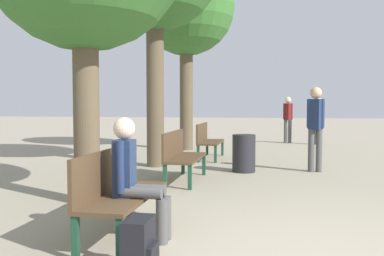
{
  "coord_description": "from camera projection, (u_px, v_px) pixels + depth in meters",
  "views": [
    {
      "loc": [
        -0.31,
        -3.76,
        1.36
      ],
      "look_at": [
        -2.13,
        6.13,
        0.81
      ],
      "focal_mm": 40.0,
      "sensor_mm": 36.0,
      "label": 1
    }
  ],
  "objects": [
    {
      "name": "tree_row_2",
      "position": [
        186.0,
        8.0,
        12.63
      ],
      "size": [
        2.88,
        2.88,
        5.7
      ],
      "color": "brown",
      "rests_on": "ground_plane"
    },
    {
      "name": "pedestrian_mid",
      "position": [
        288.0,
        117.0,
        15.03
      ],
      "size": [
        0.33,
        0.29,
        1.63
      ],
      "color": "#4C4C4C",
      "rests_on": "ground_plane"
    },
    {
      "name": "bench_row_1",
      "position": [
        181.0,
        153.0,
        7.56
      ],
      "size": [
        0.5,
        1.55,
        0.89
      ],
      "color": "#4C3823",
      "rests_on": "ground_plane"
    },
    {
      "name": "bench_row_0",
      "position": [
        116.0,
        188.0,
        4.41
      ],
      "size": [
        0.5,
        1.55,
        0.89
      ],
      "color": "#4C3823",
      "rests_on": "ground_plane"
    },
    {
      "name": "person_seated",
      "position": [
        135.0,
        175.0,
        4.27
      ],
      "size": [
        0.57,
        0.32,
        1.23
      ],
      "color": "#4C4C4C",
      "rests_on": "ground_plane"
    },
    {
      "name": "backpack",
      "position": [
        140.0,
        248.0,
        3.37
      ],
      "size": [
        0.23,
        0.34,
        0.47
      ],
      "color": "black",
      "rests_on": "ground_plane"
    },
    {
      "name": "trash_bin",
      "position": [
        244.0,
        153.0,
        8.62
      ],
      "size": [
        0.46,
        0.46,
        0.76
      ],
      "color": "#232328",
      "rests_on": "ground_plane"
    },
    {
      "name": "bench_row_2",
      "position": [
        207.0,
        139.0,
        10.72
      ],
      "size": [
        0.5,
        1.55,
        0.89
      ],
      "color": "#4C3823",
      "rests_on": "ground_plane"
    },
    {
      "name": "pedestrian_near",
      "position": [
        316.0,
        123.0,
        8.6
      ],
      "size": [
        0.35,
        0.29,
        1.71
      ],
      "color": "#4C4C4C",
      "rests_on": "ground_plane"
    },
    {
      "name": "pedestrian_far",
      "position": [
        319.0,
        118.0,
        14.45
      ],
      "size": [
        0.32,
        0.22,
        1.58
      ],
      "color": "#4C4C4C",
      "rests_on": "ground_plane"
    }
  ]
}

